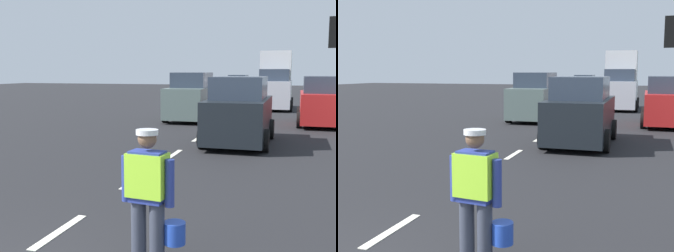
{
  "view_description": "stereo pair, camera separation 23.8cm",
  "coord_description": "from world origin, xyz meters",
  "views": [
    {
      "loc": [
        3.26,
        -2.51,
        2.33
      ],
      "look_at": [
        0.49,
        6.54,
        1.1
      ],
      "focal_mm": 45.26,
      "sensor_mm": 36.0,
      "label": 1
    },
    {
      "loc": [
        3.48,
        -2.44,
        2.33
      ],
      "look_at": [
        0.49,
        6.54,
        1.1
      ],
      "focal_mm": 45.26,
      "sensor_mm": 36.0,
      "label": 2
    }
  ],
  "objects": [
    {
      "name": "car_oncoming_third",
      "position": [
        -1.93,
        36.21,
        0.92
      ],
      "size": [
        2.02,
        4.32,
        1.98
      ],
      "color": "slate",
      "rests_on": "ground"
    },
    {
      "name": "ground_plane",
      "position": [
        0.0,
        21.0,
        0.0
      ],
      "size": [
        96.0,
        96.0,
        0.0
      ],
      "primitive_type": "plane",
      "color": "black"
    },
    {
      "name": "delivery_truck",
      "position": [
        1.93,
        24.35,
        1.61
      ],
      "size": [
        2.16,
        4.6,
        3.54
      ],
      "color": "silver",
      "rests_on": "ground"
    },
    {
      "name": "car_parked_far",
      "position": [
        4.26,
        16.82,
        0.98
      ],
      "size": [
        1.99,
        4.16,
        2.11
      ],
      "color": "red",
      "rests_on": "ground"
    },
    {
      "name": "car_outgoing_ahead",
      "position": [
        1.49,
        11.08,
        1.0
      ],
      "size": [
        2.06,
        4.13,
        2.16
      ],
      "color": "black",
      "rests_on": "ground"
    },
    {
      "name": "car_oncoming_second",
      "position": [
        -1.54,
        16.98,
        1.05
      ],
      "size": [
        2.03,
        4.03,
        2.26
      ],
      "color": "slate",
      "rests_on": "ground"
    },
    {
      "name": "lane_center_line",
      "position": [
        0.0,
        25.2,
        0.0
      ],
      "size": [
        0.14,
        46.4,
        0.01
      ],
      "color": "silver",
      "rests_on": "ground"
    },
    {
      "name": "road_worker",
      "position": [
        1.65,
        1.99,
        0.93
      ],
      "size": [
        0.77,
        0.36,
        1.67
      ],
      "color": "#383D4C",
      "rests_on": "ground"
    }
  ]
}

